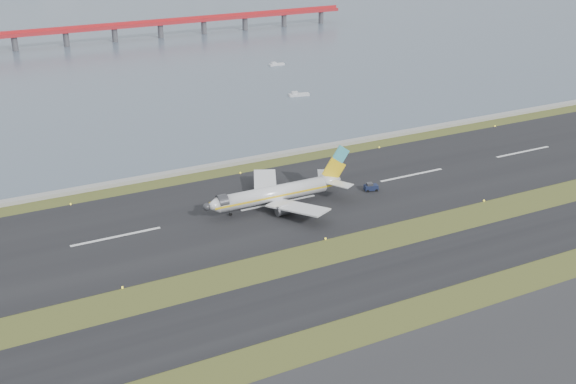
{
  "coord_description": "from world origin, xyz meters",
  "views": [
    {
      "loc": [
        -72.92,
        -113.33,
        69.99
      ],
      "look_at": [
        -1.6,
        22.0,
        6.22
      ],
      "focal_mm": 45.0,
      "sensor_mm": 36.0,
      "label": 1
    }
  ],
  "objects": [
    {
      "name": "seawall",
      "position": [
        0.0,
        60.0,
        0.5
      ],
      "size": [
        1000.0,
        2.5,
        1.0
      ],
      "primitive_type": "cube",
      "color": "gray",
      "rests_on": "ground"
    },
    {
      "name": "red_pier",
      "position": [
        20.0,
        250.0,
        7.28
      ],
      "size": [
        260.0,
        5.0,
        10.2
      ],
      "color": "red",
      "rests_on": "ground"
    },
    {
      "name": "runway_strip",
      "position": [
        0.0,
        30.0,
        0.05
      ],
      "size": [
        1000.0,
        45.0,
        0.1
      ],
      "primitive_type": "cube",
      "color": "black",
      "rests_on": "ground"
    },
    {
      "name": "ground",
      "position": [
        0.0,
        0.0,
        0.0
      ],
      "size": [
        1000.0,
        1000.0,
        0.0
      ],
      "primitive_type": "plane",
      "color": "#334619",
      "rests_on": "ground"
    },
    {
      "name": "workboat_far",
      "position": [
        67.76,
        164.58,
        0.52
      ],
      "size": [
        6.86,
        2.39,
        1.65
      ],
      "rotation": [
        0.0,
        0.0,
        -0.04
      ],
      "color": "silver",
      "rests_on": "ground"
    },
    {
      "name": "airliner",
      "position": [
        -0.87,
        28.48,
        3.46
      ],
      "size": [
        38.52,
        32.89,
        12.8
      ],
      "color": "white",
      "rests_on": "ground"
    },
    {
      "name": "taxiway_strip",
      "position": [
        0.0,
        -12.0,
        0.05
      ],
      "size": [
        1000.0,
        18.0,
        0.1
      ],
      "primitive_type": "cube",
      "color": "black",
      "rests_on": "ground"
    },
    {
      "name": "workboat_near",
      "position": [
        51.9,
        115.34,
        0.58
      ],
      "size": [
        7.93,
        3.94,
        1.85
      ],
      "rotation": [
        0.0,
        0.0,
        -0.21
      ],
      "color": "silver",
      "rests_on": "ground"
    },
    {
      "name": "pushback_tug",
      "position": [
        24.26,
        26.11,
        1.05
      ],
      "size": [
        3.77,
        2.76,
        2.17
      ],
      "rotation": [
        0.0,
        0.0,
        -0.27
      ],
      "color": "#141C39",
      "rests_on": "ground"
    }
  ]
}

